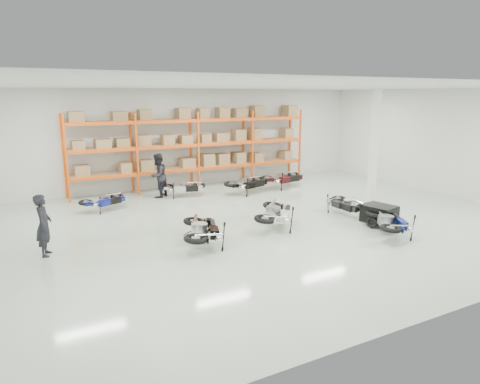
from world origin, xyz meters
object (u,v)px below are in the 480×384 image
moto_back_d (284,175)px  person_back (158,176)px  moto_blue_centre (390,218)px  person_left (44,225)px  trailer (379,214)px  moto_back_a (104,198)px  moto_touring_right (346,201)px  moto_silver_left (276,209)px  moto_back_c (248,180)px  moto_back_b (184,185)px  moto_black_far_left (203,226)px

moto_back_d → person_back: (-5.73, 0.85, 0.34)m
moto_blue_centre → person_left: bearing=11.2°
person_left → person_back: size_ratio=0.91×
trailer → moto_back_a: (-7.60, 6.26, 0.06)m
moto_touring_right → moto_silver_left: bearing=-176.2°
moto_back_c → person_left: person_left is taller
moto_blue_centre → moto_back_d: bearing=-68.1°
moto_blue_centre → moto_back_a: 10.11m
moto_back_c → moto_back_a: bearing=76.5°
person_left → moto_blue_centre: bearing=-96.0°
moto_back_d → person_back: bearing=74.9°
moto_back_d → person_left: (-10.45, -4.24, 0.25)m
moto_touring_right → trailer: (0.00, -1.60, -0.09)m
trailer → moto_back_b: bearing=108.0°
moto_touring_right → moto_black_far_left: bearing=-172.6°
moto_back_c → person_back: size_ratio=1.01×
trailer → moto_back_a: size_ratio=1.11×
moto_touring_right → moto_back_d: size_ratio=0.85×
moto_silver_left → moto_back_d: (3.62, 5.04, -0.02)m
moto_black_far_left → trailer: bearing=-169.3°
person_back → moto_black_far_left: bearing=42.6°
moto_black_far_left → moto_silver_left: bearing=-149.9°
moto_back_c → moto_back_d: 2.04m
trailer → moto_back_b: size_ratio=1.06×
trailer → moto_back_d: size_ratio=0.89×
moto_touring_right → moto_back_c: (-1.46, 4.66, 0.07)m
person_left → person_back: (4.72, 5.09, 0.08)m
moto_silver_left → person_left: 6.89m
moto_black_far_left → moto_back_b: (1.67, 6.04, -0.09)m
person_back → trailer: bearing=83.8°
moto_back_a → person_left: size_ratio=0.92×
moto_back_b → moto_silver_left: bearing=-152.0°
moto_silver_left → moto_back_a: size_ratio=1.29×
moto_back_a → moto_back_c: (6.14, 0.00, 0.10)m
moto_back_b → moto_touring_right: bearing=-125.8°
moto_back_d → person_back: size_ratio=1.04×
moto_back_a → person_left: person_left is taller
moto_back_a → person_back: 2.70m
moto_black_far_left → moto_back_d: bearing=-119.0°
moto_back_d → person_back: 5.81m
moto_back_b → person_back: size_ratio=0.88×
moto_black_far_left → person_back: (0.67, 6.37, 0.34)m
trailer → moto_back_a: 9.85m
moto_back_b → person_back: bearing=88.1°
moto_back_a → moto_back_d: size_ratio=0.80×
moto_blue_centre → person_left: size_ratio=1.10×
moto_blue_centre → moto_silver_left: (-2.64, 2.32, 0.05)m
moto_back_c → moto_silver_left: bearing=148.0°
moto_back_a → moto_back_d: moto_back_d is taller
moto_back_c → moto_back_d: (2.02, 0.25, 0.02)m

